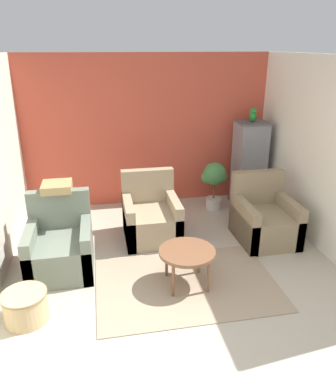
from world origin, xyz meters
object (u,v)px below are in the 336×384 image
(armchair_left, at_px, (61,248))
(armchair_right, at_px, (264,220))
(coffee_table, at_px, (187,254))
(birdcage, at_px, (249,164))
(potted_plant, at_px, (214,179))
(wicker_basket, at_px, (25,306))
(parrot, at_px, (253,115))
(armchair_middle, at_px, (151,218))

(armchair_left, xyz_separation_m, armchair_right, (2.83, 0.26, 0.00))
(coffee_table, relative_size, birdcage, 0.45)
(coffee_table, distance_m, potted_plant, 2.29)
(armchair_left, height_order, wicker_basket, armchair_left)
(armchair_left, bearing_deg, birdcage, 26.95)
(coffee_table, height_order, parrot, parrot)
(armchair_left, xyz_separation_m, armchair_middle, (1.23, 0.64, 0.00))
(potted_plant, bearing_deg, birdcage, 11.21)
(armchair_left, height_order, armchair_middle, same)
(coffee_table, distance_m, armchair_left, 1.60)
(armchair_right, bearing_deg, armchair_left, -174.65)
(coffee_table, height_order, birdcage, birdcage)
(coffee_table, xyz_separation_m, armchair_right, (1.36, 0.90, -0.12))
(parrot, distance_m, wicker_basket, 4.43)
(coffee_table, xyz_separation_m, birdcage, (1.62, 2.20, 0.31))
(birdcage, bearing_deg, wicker_basket, -143.56)
(parrot, xyz_separation_m, potted_plant, (-0.66, -0.13, -1.03))
(armchair_left, distance_m, wicker_basket, 0.98)
(armchair_right, xyz_separation_m, potted_plant, (-0.40, 1.17, 0.25))
(coffee_table, height_order, armchair_right, armchair_right)
(coffee_table, height_order, armchair_middle, armchair_middle)
(wicker_basket, bearing_deg, armchair_right, 20.90)
(coffee_table, distance_m, armchair_right, 1.63)
(parrot, bearing_deg, armchair_left, -153.02)
(armchair_right, relative_size, parrot, 3.96)
(coffee_table, bearing_deg, parrot, 53.64)
(birdcage, height_order, wicker_basket, birdcage)
(coffee_table, height_order, potted_plant, potted_plant)
(parrot, relative_size, potted_plant, 0.29)
(potted_plant, bearing_deg, wicker_basket, -139.01)
(armchair_middle, distance_m, wicker_basket, 2.19)
(wicker_basket, bearing_deg, potted_plant, 40.99)
(coffee_table, xyz_separation_m, armchair_middle, (-0.23, 1.27, -0.12))
(coffee_table, xyz_separation_m, parrot, (1.62, 2.21, 1.15))
(armchair_middle, distance_m, potted_plant, 1.46)
(armchair_left, relative_size, potted_plant, 1.13)
(armchair_left, relative_size, armchair_middle, 1.00)
(armchair_right, bearing_deg, parrot, 78.63)
(armchair_middle, relative_size, potted_plant, 1.13)
(armchair_right, distance_m, parrot, 1.84)
(wicker_basket, bearing_deg, armchair_left, 72.49)
(armchair_left, height_order, armchair_right, same)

